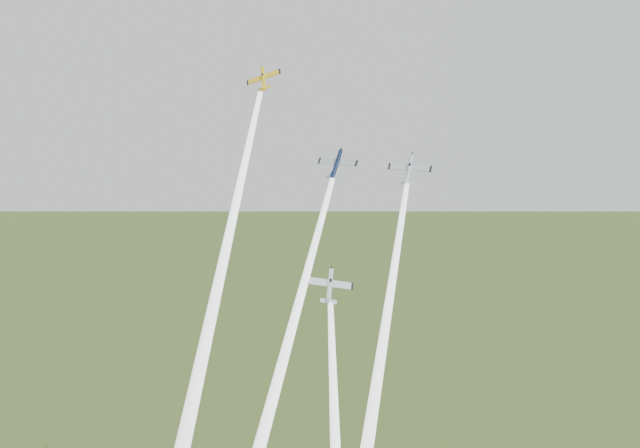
# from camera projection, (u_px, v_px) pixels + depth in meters

# --- Properties ---
(plane_yellow) EXTENTS (7.52, 5.92, 7.65)m
(plane_yellow) POSITION_uv_depth(u_px,v_px,m) (263.00, 78.00, 142.66)
(plane_yellow) COLOR yellow
(smoke_trail_yellow) EXTENTS (9.22, 42.91, 57.20)m
(smoke_trail_yellow) POSITION_uv_depth(u_px,v_px,m) (222.00, 269.00, 124.75)
(smoke_trail_yellow) COLOR white
(plane_navy) EXTENTS (8.93, 7.32, 6.92)m
(plane_navy) POSITION_uv_depth(u_px,v_px,m) (337.00, 164.00, 140.91)
(plane_navy) COLOR #0C1838
(smoke_trail_navy) EXTENTS (15.61, 39.32, 54.09)m
(smoke_trail_navy) POSITION_uv_depth(u_px,v_px,m) (284.00, 355.00, 125.08)
(smoke_trail_navy) COLOR white
(plane_silver_right) EXTENTS (9.30, 7.29, 7.47)m
(plane_silver_right) POSITION_uv_depth(u_px,v_px,m) (409.00, 170.00, 144.36)
(plane_silver_right) COLOR silver
(smoke_trail_silver_right) EXTENTS (11.13, 38.18, 51.20)m
(smoke_trail_silver_right) POSITION_uv_depth(u_px,v_px,m) (382.00, 348.00, 128.59)
(smoke_trail_silver_right) COLOR white
(plane_silver_low) EXTENTS (8.15, 6.45, 7.92)m
(plane_silver_low) POSITION_uv_depth(u_px,v_px,m) (330.00, 286.00, 130.59)
(plane_silver_low) COLOR silver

